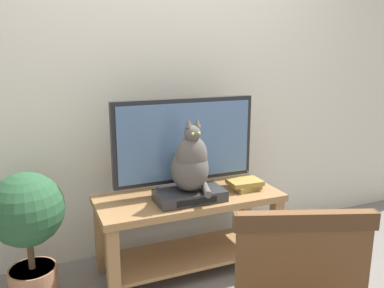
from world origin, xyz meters
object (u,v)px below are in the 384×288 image
(media_box, at_px, (190,195))
(potted_plant, at_px, (28,224))
(tv, at_px, (185,144))
(tv_stand, at_px, (189,219))
(cat, at_px, (191,163))
(book_stack, at_px, (245,184))

(media_box, distance_m, potted_plant, 0.96)
(tv, relative_size, media_box, 2.21)
(tv_stand, height_order, potted_plant, potted_plant)
(potted_plant, bearing_deg, media_box, -6.92)
(cat, relative_size, potted_plant, 0.59)
(tv, distance_m, potted_plant, 1.05)
(cat, xyz_separation_m, potted_plant, (-0.95, 0.13, -0.28))
(tv_stand, relative_size, book_stack, 5.29)
(book_stack, height_order, potted_plant, potted_plant)
(cat, bearing_deg, tv_stand, 74.99)
(tv, bearing_deg, cat, -99.08)
(cat, height_order, potted_plant, cat)
(tv_stand, distance_m, book_stack, 0.45)
(cat, distance_m, book_stack, 0.48)
(book_stack, bearing_deg, cat, -171.93)
(cat, xyz_separation_m, book_stack, (0.42, 0.06, -0.21))
(tv, bearing_deg, media_box, -100.05)
(tv_stand, xyz_separation_m, cat, (-0.03, -0.10, 0.42))
(tv, xyz_separation_m, cat, (-0.03, -0.17, -0.08))
(media_box, bearing_deg, tv, 79.95)
(media_box, height_order, potted_plant, potted_plant)
(book_stack, xyz_separation_m, potted_plant, (-1.37, 0.07, -0.07))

